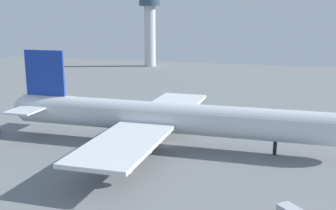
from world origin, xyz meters
The scene contains 4 objects.
ground_plane centered at (0.00, 0.00, 0.00)m, with size 285.27×285.27×0.00m, color slate.
cargo_airplane centered at (-0.45, 0.00, 5.66)m, with size 71.32×56.32×18.58m.
fuel_truck centered at (-14.15, 23.21, 1.16)m, with size 5.68×4.31×2.06m.
control_tower centered at (-45.07, 121.89, 20.09)m, with size 10.63×10.63×33.57m.
Camera 1 is at (22.33, -76.48, 26.09)m, focal length 43.87 mm.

